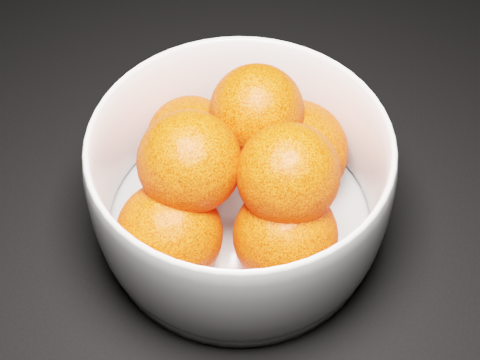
# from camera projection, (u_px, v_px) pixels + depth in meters

# --- Properties ---
(bowl) EXTENTS (0.22, 0.22, 0.11)m
(bowl) POSITION_uv_depth(u_px,v_px,m) (240.00, 185.00, 0.49)
(bowl) COLOR silver
(bowl) RESTS_ON ground
(orange_pile) EXTENTS (0.16, 0.17, 0.12)m
(orange_pile) POSITION_uv_depth(u_px,v_px,m) (242.00, 174.00, 0.48)
(orange_pile) COLOR #F83609
(orange_pile) RESTS_ON bowl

